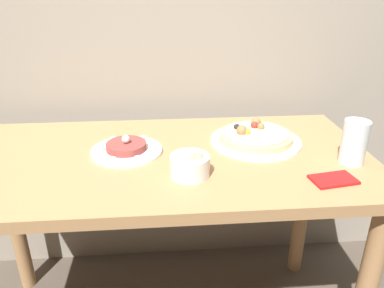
# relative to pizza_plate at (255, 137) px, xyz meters

# --- Properties ---
(dining_table) EXTENTS (1.33, 0.65, 0.74)m
(dining_table) POSITION_rel_pizza_plate_xyz_m (-0.32, -0.08, -0.13)
(dining_table) COLOR #AD7F51
(dining_table) RESTS_ON ground_plane
(pizza_plate) EXTENTS (0.30, 0.30, 0.07)m
(pizza_plate) POSITION_rel_pizza_plate_xyz_m (0.00, 0.00, 0.00)
(pizza_plate) COLOR white
(pizza_plate) RESTS_ON dining_table
(tartare_plate) EXTENTS (0.23, 0.23, 0.06)m
(tartare_plate) POSITION_rel_pizza_plate_xyz_m (-0.43, -0.04, -0.01)
(tartare_plate) COLOR white
(tartare_plate) RESTS_ON dining_table
(small_bowl) EXTENTS (0.11, 0.11, 0.07)m
(small_bowl) POSITION_rel_pizza_plate_xyz_m (-0.24, -0.21, 0.01)
(small_bowl) COLOR white
(small_bowl) RESTS_ON dining_table
(drinking_glass) EXTENTS (0.07, 0.07, 0.13)m
(drinking_glass) POSITION_rel_pizza_plate_xyz_m (0.25, -0.17, 0.05)
(drinking_glass) COLOR silver
(drinking_glass) RESTS_ON dining_table
(napkin) EXTENTS (0.13, 0.09, 0.01)m
(napkin) POSITION_rel_pizza_plate_xyz_m (0.15, -0.28, -0.01)
(napkin) COLOR red
(napkin) RESTS_ON dining_table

